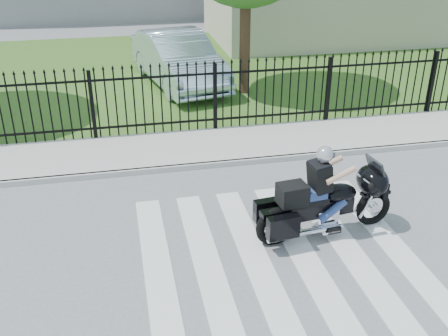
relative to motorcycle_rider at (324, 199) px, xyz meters
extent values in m
plane|color=slate|center=(-0.92, -0.98, -0.71)|extent=(120.00, 120.00, 0.00)
cube|color=#ADAAA3|center=(-0.92, 4.02, -0.65)|extent=(40.00, 2.00, 0.12)
cube|color=#ADAAA3|center=(-0.92, 3.02, -0.65)|extent=(40.00, 0.12, 0.12)
cube|color=#355F20|center=(-0.92, 11.02, -0.70)|extent=(40.00, 12.00, 0.02)
cube|color=black|center=(-0.92, 5.02, -0.36)|extent=(26.00, 0.04, 0.05)
cube|color=black|center=(-0.92, 5.02, 0.84)|extent=(26.00, 0.04, 0.05)
cylinder|color=#382316|center=(0.58, 8.02, 1.37)|extent=(0.32, 0.32, 4.16)
torus|color=black|center=(1.03, 0.12, -0.38)|extent=(0.69, 0.21, 0.68)
torus|color=black|center=(-0.87, -0.10, -0.38)|extent=(0.73, 0.23, 0.72)
cube|color=black|center=(-0.09, -0.01, -0.17)|extent=(1.30, 0.38, 0.29)
ellipsoid|color=black|center=(0.30, 0.04, 0.06)|extent=(0.65, 0.46, 0.32)
cube|color=black|center=(-0.29, -0.03, 0.02)|extent=(0.67, 0.39, 0.10)
cube|color=silver|center=(0.06, 0.01, -0.33)|extent=(0.42, 0.34, 0.29)
ellipsoid|color=black|center=(0.93, 0.11, 0.20)|extent=(0.61, 0.76, 0.53)
cube|color=black|center=(-0.60, -0.07, 0.20)|extent=(0.51, 0.43, 0.35)
cube|color=navy|center=(-0.17, -0.02, 0.14)|extent=(0.37, 0.33, 0.18)
sphere|color=#B0B4B8|center=(-0.05, -0.01, 0.84)|extent=(0.28, 0.28, 0.28)
imported|color=#AEC5DB|center=(-1.30, 9.25, 0.15)|extent=(2.79, 5.35, 1.68)
camera|label=1|loc=(-3.28, -7.28, 4.45)|focal=42.00mm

